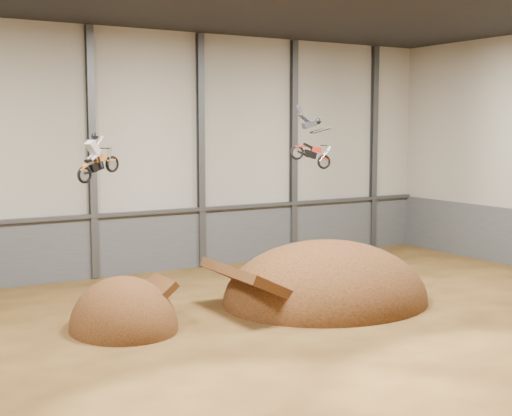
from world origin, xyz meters
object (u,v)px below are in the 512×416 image
(landing_ramp, at_px, (326,301))
(fmx_rider_b, at_px, (309,138))
(takeoff_ramp, at_px, (124,329))
(fmx_rider_a, at_px, (100,153))

(landing_ramp, distance_m, fmx_rider_b, 8.00)
(takeoff_ramp, height_order, fmx_rider_a, fmx_rider_a)
(landing_ramp, bearing_deg, fmx_rider_a, 177.31)
(fmx_rider_a, bearing_deg, takeoff_ramp, -28.35)
(takeoff_ramp, height_order, fmx_rider_b, fmx_rider_b)
(landing_ramp, xyz_separation_m, fmx_rider_b, (-0.94, 0.22, 7.94))
(takeoff_ramp, distance_m, landing_ramp, 10.17)
(landing_ramp, height_order, fmx_rider_a, fmx_rider_a)
(takeoff_ramp, relative_size, fmx_rider_b, 1.80)
(landing_ramp, relative_size, fmx_rider_b, 3.61)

